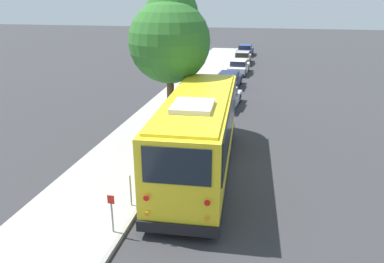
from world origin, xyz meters
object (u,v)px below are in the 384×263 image
parked_sedan_silver (224,98)px  sign_post_far (131,190)px  parked_sedan_tan (242,58)px  parked_sedan_white (239,67)px  parked_sedan_blue (245,50)px  street_tree (170,36)px  shuttle_bus (199,131)px  parked_sedan_navy (229,80)px  sign_post_near (112,213)px

parked_sedan_silver → sign_post_far: (-13.79, 1.61, 0.16)m
parked_sedan_tan → parked_sedan_white: bearing=-177.9°
parked_sedan_silver → parked_sedan_white: 11.98m
parked_sedan_blue → street_tree: (-30.20, 1.91, 4.60)m
shuttle_bus → parked_sedan_tan: shuttle_bus is taller
parked_sedan_navy → sign_post_far: sign_post_far is taller
shuttle_bus → parked_sedan_tan: (28.39, 0.34, -1.29)m
parked_sedan_white → street_tree: 18.51m
parked_sedan_silver → sign_post_near: size_ratio=3.39×
shuttle_bus → sign_post_near: shuttle_bus is taller
shuttle_bus → parked_sedan_white: bearing=-2.4°
street_tree → sign_post_far: size_ratio=6.42×
parked_sedan_white → street_tree: bearing=176.3°
street_tree → parked_sedan_navy: bearing=-9.1°
shuttle_bus → sign_post_near: 5.40m
parked_sedan_silver → street_tree: bearing=164.0°
parked_sedan_blue → street_tree: bearing=179.7°
parked_sedan_silver → parked_sedan_tan: parked_sedan_tan is taller
sign_post_far → parked_sedan_blue: bearing=-2.0°
parked_sedan_white → parked_sedan_blue: bearing=4.3°
parked_sedan_silver → sign_post_near: bearing=178.9°
parked_sedan_blue → sign_post_far: 38.19m
street_tree → sign_post_near: (-9.59, -0.60, -4.40)m
sign_post_far → parked_sedan_white: bearing=-3.5°
street_tree → sign_post_near: street_tree is taller
parked_sedan_blue → parked_sedan_tan: bearing=-175.5°
parked_sedan_navy → street_tree: street_tree is taller
parked_sedan_blue → sign_post_near: sign_post_near is taller
parked_sedan_navy → parked_sedan_blue: (18.63, -0.07, 0.02)m
parked_sedan_navy → parked_sedan_tan: size_ratio=1.00×
parked_sedan_silver → parked_sedan_navy: parked_sedan_navy is taller
shuttle_bus → sign_post_far: bearing=148.9°
shuttle_bus → parked_sedan_silver: size_ratio=2.30×
parked_sedan_silver → parked_sedan_blue: bearing=5.5°
shuttle_bus → sign_post_near: (-4.97, 1.79, -1.09)m
parked_sedan_silver → sign_post_far: 13.88m
parked_sedan_navy → sign_post_near: 21.20m
parked_sedan_tan → parked_sedan_silver: bearing=-178.4°
parked_sedan_tan → street_tree: (-23.77, 2.05, 4.60)m
parked_sedan_silver → street_tree: 7.76m
parked_sedan_white → sign_post_near: sign_post_near is taller
street_tree → parked_sedan_blue: bearing=-3.6°
parked_sedan_navy → street_tree: (-11.58, 1.84, 4.62)m
parked_sedan_tan → sign_post_near: bearing=178.6°
parked_sedan_white → shuttle_bus: bearing=-176.2°
sign_post_far → sign_post_near: bearing=180.0°
parked_sedan_silver → sign_post_near: sign_post_near is taller
parked_sedan_navy → sign_post_far: bearing=179.5°
parked_sedan_tan → sign_post_near: (-33.36, 1.45, 0.20)m
parked_sedan_navy → parked_sedan_tan: parked_sedan_tan is taller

